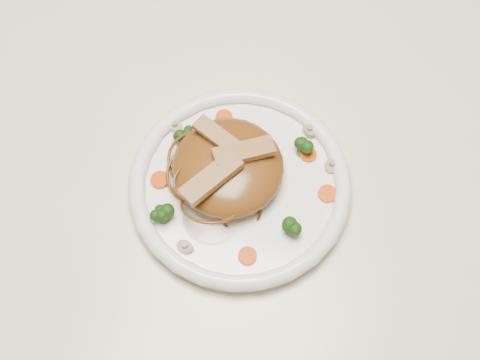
% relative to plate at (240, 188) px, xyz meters
% --- Properties ---
extents(ground, '(4.00, 4.00, 0.00)m').
position_rel_plate_xyz_m(ground, '(-0.06, 0.05, -0.76)').
color(ground, '#50381B').
rests_on(ground, ground).
extents(table, '(1.20, 0.80, 0.75)m').
position_rel_plate_xyz_m(table, '(-0.06, 0.05, -0.11)').
color(table, silver).
rests_on(table, ground).
extents(plate, '(0.34, 0.34, 0.02)m').
position_rel_plate_xyz_m(plate, '(0.00, 0.00, 0.00)').
color(plate, white).
rests_on(plate, table).
extents(noodle_mound, '(0.14, 0.14, 0.04)m').
position_rel_plate_xyz_m(noodle_mound, '(-0.02, 0.01, 0.03)').
color(noodle_mound, brown).
rests_on(noodle_mound, plate).
extents(chicken_a, '(0.07, 0.06, 0.01)m').
position_rel_plate_xyz_m(chicken_a, '(-0.00, 0.02, 0.06)').
color(chicken_a, '#9D7F4A').
rests_on(chicken_a, noodle_mound).
extents(chicken_b, '(0.06, 0.04, 0.01)m').
position_rel_plate_xyz_m(chicken_b, '(-0.04, 0.03, 0.06)').
color(chicken_b, '#9D7F4A').
rests_on(chicken_b, noodle_mound).
extents(chicken_c, '(0.06, 0.08, 0.01)m').
position_rel_plate_xyz_m(chicken_c, '(-0.03, -0.02, 0.06)').
color(chicken_c, '#9D7F4A').
rests_on(chicken_c, noodle_mound).
extents(broccoli_0, '(0.02, 0.02, 0.03)m').
position_rel_plate_xyz_m(broccoli_0, '(0.06, 0.07, 0.02)').
color(broccoli_0, '#153D0C').
rests_on(broccoli_0, plate).
extents(broccoli_1, '(0.03, 0.03, 0.03)m').
position_rel_plate_xyz_m(broccoli_1, '(-0.08, 0.04, 0.02)').
color(broccoli_1, '#153D0C').
rests_on(broccoli_1, plate).
extents(broccoli_2, '(0.03, 0.03, 0.03)m').
position_rel_plate_xyz_m(broccoli_2, '(-0.07, -0.07, 0.02)').
color(broccoli_2, '#153D0C').
rests_on(broccoli_2, plate).
extents(broccoli_3, '(0.03, 0.03, 0.03)m').
position_rel_plate_xyz_m(broccoli_3, '(0.08, -0.04, 0.02)').
color(broccoli_3, '#153D0C').
rests_on(broccoli_3, plate).
extents(carrot_0, '(0.03, 0.03, 0.00)m').
position_rel_plate_xyz_m(carrot_0, '(0.07, 0.07, 0.01)').
color(carrot_0, '#B84506').
rests_on(carrot_0, plate).
extents(carrot_1, '(0.02, 0.02, 0.00)m').
position_rel_plate_xyz_m(carrot_1, '(-0.09, -0.03, 0.01)').
color(carrot_1, '#B84506').
rests_on(carrot_1, plate).
extents(carrot_2, '(0.03, 0.03, 0.00)m').
position_rel_plate_xyz_m(carrot_2, '(0.10, 0.02, 0.01)').
color(carrot_2, '#B84506').
rests_on(carrot_2, plate).
extents(carrot_3, '(0.03, 0.03, 0.00)m').
position_rel_plate_xyz_m(carrot_3, '(-0.05, 0.08, 0.01)').
color(carrot_3, '#B84506').
rests_on(carrot_3, plate).
extents(carrot_4, '(0.02, 0.02, 0.00)m').
position_rel_plate_xyz_m(carrot_4, '(0.04, -0.08, 0.01)').
color(carrot_4, '#B84506').
rests_on(carrot_4, plate).
extents(mushroom_0, '(0.02, 0.02, 0.01)m').
position_rel_plate_xyz_m(mushroom_0, '(-0.03, -0.10, 0.01)').
color(mushroom_0, tan).
rests_on(mushroom_0, plate).
extents(mushroom_1, '(0.02, 0.02, 0.01)m').
position_rel_plate_xyz_m(mushroom_1, '(0.10, 0.06, 0.01)').
color(mushroom_1, tan).
rests_on(mushroom_1, plate).
extents(mushroom_2, '(0.03, 0.03, 0.01)m').
position_rel_plate_xyz_m(mushroom_2, '(-0.10, 0.05, 0.01)').
color(mushroom_2, tan).
rests_on(mushroom_2, plate).
extents(mushroom_3, '(0.03, 0.03, 0.01)m').
position_rel_plate_xyz_m(mushroom_3, '(0.06, 0.10, 0.01)').
color(mushroom_3, tan).
rests_on(mushroom_3, plate).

